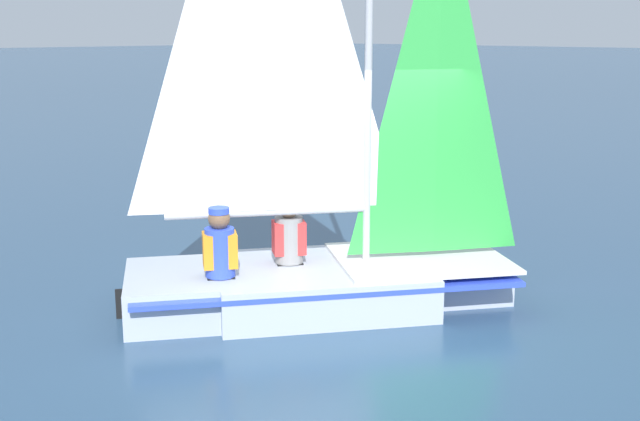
% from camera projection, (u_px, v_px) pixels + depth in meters
% --- Properties ---
extents(ground_plane, '(260.00, 260.00, 0.00)m').
position_uv_depth(ground_plane, '(320.00, 305.00, 8.63)').
color(ground_plane, '#2D4C6B').
extents(sailboat_main, '(3.55, 4.19, 5.77)m').
position_uv_depth(sailboat_main, '(317.00, 232.00, 8.45)').
color(sailboat_main, '#B2BCCC').
rests_on(sailboat_main, ground_plane).
extents(sailor_helm, '(0.42, 0.43, 1.16)m').
position_uv_depth(sailor_helm, '(289.00, 246.00, 8.60)').
color(sailor_helm, black).
rests_on(sailor_helm, ground_plane).
extents(sailor_crew, '(0.42, 0.43, 1.16)m').
position_uv_depth(sailor_crew, '(220.00, 259.00, 8.11)').
color(sailor_crew, black).
rests_on(sailor_crew, ground_plane).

